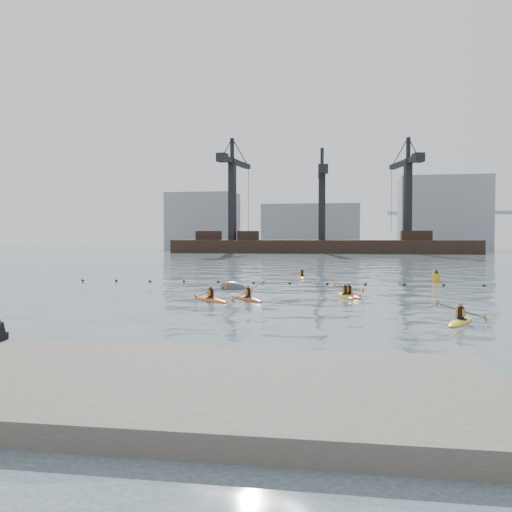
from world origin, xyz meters
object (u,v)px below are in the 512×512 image
object	(u,v)px
kayaker_0	(248,298)
kayaker_2	(211,299)
kayaker_5	(302,277)
nav_buoy	(436,278)
kayaker_1	(460,321)
kayaker_3	(345,296)
mooring_buoy	(234,289)
kayaker_4	(349,295)

from	to	relation	value
kayaker_0	kayaker_2	distance (m)	2.25
kayaker_5	nav_buoy	world-z (taller)	nav_buoy
kayaker_0	kayaker_1	distance (m)	12.87
kayaker_3	nav_buoy	distance (m)	14.77
kayaker_0	mooring_buoy	bearing A→B (deg)	69.74
kayaker_1	kayaker_4	bearing A→B (deg)	140.92
nav_buoy	kayaker_3	bearing A→B (deg)	-120.86
kayaker_1	nav_buoy	distance (m)	22.44
kayaker_4	nav_buoy	xyz separation A→B (m)	(7.34, 12.43, 0.28)
kayaker_2	nav_buoy	xyz separation A→B (m)	(15.47, 15.94, 0.28)
kayaker_4	mooring_buoy	world-z (taller)	kayaker_4
kayaker_4	mooring_buoy	bearing A→B (deg)	-52.79
kayaker_0	kayaker_2	bearing A→B (deg)	160.00
kayaker_4	kayaker_5	size ratio (longest dim) A/B	0.96
kayaker_2	nav_buoy	size ratio (longest dim) A/B	2.26
kayaker_3	kayaker_5	bearing A→B (deg)	88.88
kayaker_1	kayaker_2	xyz separation A→B (m)	(-12.89, 6.35, 0.00)
kayaker_0	mooring_buoy	distance (m)	7.21
kayaker_3	kayaker_4	size ratio (longest dim) A/B	1.04
kayaker_1	kayaker_3	xyz separation A→B (m)	(-4.99, 9.61, -0.00)
kayaker_4	kayaker_5	bearing A→B (deg)	-101.60
kayaker_0	kayaker_4	distance (m)	6.62
kayaker_4	mooring_buoy	distance (m)	9.19
kayaker_3	mooring_buoy	distance (m)	9.10
kayaker_5	mooring_buoy	distance (m)	12.10
kayaker_3	kayaker_4	xyz separation A→B (m)	(0.23, 0.25, -0.00)
kayaker_1	kayaker_2	world-z (taller)	kayaker_2
kayaker_2	kayaker_3	distance (m)	8.55
kayaker_4	nav_buoy	world-z (taller)	nav_buoy
kayaker_2	mooring_buoy	bearing A→B (deg)	45.15
kayaker_0	kayaker_1	bearing A→B (deg)	-71.74
kayaker_4	kayaker_1	bearing A→B (deg)	89.08
kayaker_5	nav_buoy	bearing A→B (deg)	-22.66
kayaker_0	kayaker_5	distance (m)	18.33
kayaker_4	kayaker_5	world-z (taller)	kayaker_5
kayaker_1	nav_buoy	size ratio (longest dim) A/B	2.56
kayaker_2	kayaker_1	bearing A→B (deg)	-72.00
kayaker_2	kayaker_5	world-z (taller)	kayaker_5
kayaker_1	kayaker_4	distance (m)	10.95
kayaker_5	kayaker_3	bearing A→B (deg)	-83.97
kayaker_4	nav_buoy	size ratio (longest dim) A/B	2.49
kayaker_5	kayaker_1	bearing A→B (deg)	-78.61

